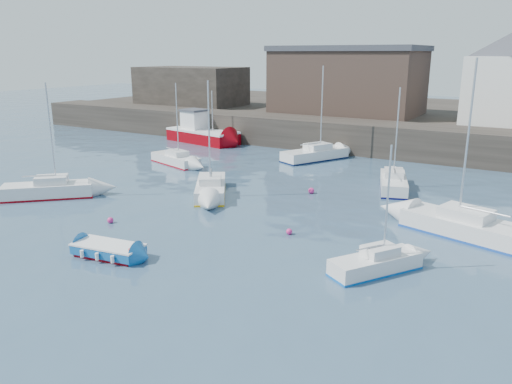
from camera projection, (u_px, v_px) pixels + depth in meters
The scene contains 18 objects.
water at pixel (108, 294), 20.49m from camera, with size 220.00×220.00×0.00m, color #2D4760.
quay_wall at pixel (375, 138), 49.12m from camera, with size 90.00×5.00×3.00m, color #28231E.
land_strip at pixel (418, 119), 64.08m from camera, with size 90.00×32.00×2.80m, color #28231E.
bldg_east_d at pixel (512, 77), 47.55m from camera, with size 11.14×11.14×8.95m.
warehouse at pixel (348, 80), 57.33m from camera, with size 16.40×10.40×7.60m.
bldg_west at pixel (191, 86), 67.63m from camera, with size 14.00×8.00×5.00m.
blue_dinghy at pixel (108, 250), 24.19m from camera, with size 3.69×2.09×0.67m.
fishing_boat at pixel (201, 132), 55.53m from camera, with size 9.10×4.81×5.73m.
sailboat_a at pixel (49, 190), 34.18m from camera, with size 5.64×5.46×7.74m.
sailboat_b at pixel (211, 187), 34.89m from camera, with size 4.99×6.19×7.87m.
sailboat_c at pixel (376, 263), 22.48m from camera, with size 3.57×4.47×5.81m.
sailboat_d at pixel (470, 227), 26.72m from camera, with size 7.70×4.32×9.36m.
sailboat_e at pixel (176, 159), 44.47m from camera, with size 5.83×3.40×7.14m.
sailboat_f at pixel (393, 182), 36.27m from camera, with size 3.41×5.87×7.27m.
sailboat_h at pixel (315, 154), 46.21m from camera, with size 4.80×6.87×8.51m.
buoy_near at pixel (111, 223), 29.14m from camera, with size 0.36×0.36×0.36m, color #D52778.
buoy_mid at pixel (289, 234), 27.31m from camera, with size 0.34×0.34×0.34m, color #D52778.
buoy_far at pixel (311, 193), 35.29m from camera, with size 0.43×0.43×0.43m, color #D52778.
Camera 1 is at (14.72, -12.92, 9.56)m, focal length 35.00 mm.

